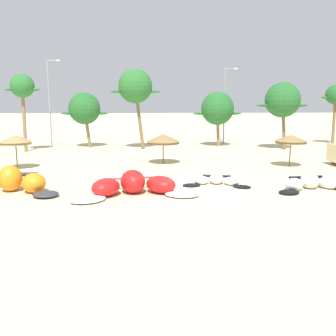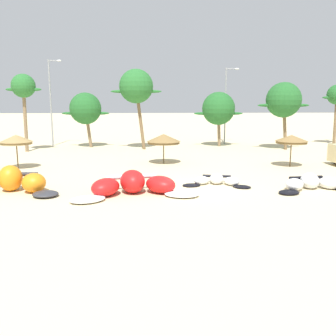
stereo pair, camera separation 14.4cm
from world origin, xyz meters
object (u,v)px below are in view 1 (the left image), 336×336
object	(u,v)px
kite_left	(134,185)
beach_umbrella_near_van	(15,140)
kite_far_left	(8,183)
beach_umbrella_near_palms	(291,139)
palm_center_left	(217,109)
kite_center	(312,183)
palm_center_right	(283,100)
palm_right_of_gap	(336,96)
palm_leftmost	(22,88)
palm_left_of_gap	(135,87)
beach_umbrella_middle	(163,139)
lamppost_west	(50,99)
palm_left	(84,109)
kite_left_of_center	(217,180)
lamppost_west_center	(225,102)

from	to	relation	value
kite_left	beach_umbrella_near_van	world-z (taller)	beach_umbrella_near_van
kite_far_left	beach_umbrella_near_palms	distance (m)	22.30
palm_center_left	kite_center	bearing A→B (deg)	-84.87
palm_center_right	palm_right_of_gap	xyz separation A→B (m)	(8.34, 4.50, 0.52)
kite_left	palm_leftmost	distance (m)	23.84
palm_left_of_gap	palm_right_of_gap	xyz separation A→B (m)	(24.81, 3.43, -0.96)
beach_umbrella_near_palms	palm_center_left	distance (m)	14.82
beach_umbrella_near_van	kite_left	bearing A→B (deg)	-42.03
beach_umbrella_middle	beach_umbrella_near_palms	size ratio (longest dim) A/B	1.11
kite_center	beach_umbrella_near_palms	size ratio (longest dim) A/B	2.05
kite_far_left	kite_left	size ratio (longest dim) A/B	0.91
kite_center	beach_umbrella_near_van	size ratio (longest dim) A/B	1.97
beach_umbrella_middle	palm_leftmost	bearing A→B (deg)	150.03
kite_left	palm_left_of_gap	bearing A→B (deg)	91.17
lamppost_west	palm_right_of_gap	bearing A→B (deg)	-0.72
kite_center	palm_left_of_gap	distance (m)	24.12
kite_center	palm_center_left	xyz separation A→B (m)	(-2.00, 22.33, 4.14)
beach_umbrella_near_palms	palm_center_left	size ratio (longest dim) A/B	0.41
palm_left	palm_center_right	size ratio (longest dim) A/B	0.85
kite_left_of_center	kite_center	distance (m)	6.08
beach_umbrella_near_van	palm_right_of_gap	world-z (taller)	palm_right_of_gap
kite_left	lamppost_west_center	size ratio (longest dim) A/B	0.82
palm_left	lamppost_west	size ratio (longest dim) A/B	0.62
kite_left	lamppost_west	distance (m)	27.25
kite_left	beach_umbrella_middle	bearing A→B (deg)	78.25
kite_center	palm_leftmost	distance (m)	30.93
kite_left_of_center	beach_umbrella_middle	xyz separation A→B (m)	(-3.24, 8.60, 1.94)
beach_umbrella_near_van	palm_center_right	bearing A→B (deg)	22.16
palm_left_of_gap	palm_center_left	xyz separation A→B (m)	(9.77, 2.35, -2.50)
palm_leftmost	palm_center_left	xyz separation A→B (m)	(21.76, 3.61, -2.35)
kite_far_left	palm_leftmost	world-z (taller)	palm_leftmost
kite_left	palm_center_right	distance (m)	25.77
kite_left_of_center	beach_umbrella_middle	world-z (taller)	beach_umbrella_middle
lamppost_west_center	palm_leftmost	bearing A→B (deg)	-165.39
lamppost_west_center	kite_far_left	bearing A→B (deg)	-127.05
kite_center	lamppost_west	xyz separation A→B (m)	(-22.17, 23.84, 5.31)
kite_center	lamppost_west_center	distance (m)	25.25
kite_center	beach_umbrella_near_palms	distance (m)	8.54
lamppost_west_center	palm_center_right	bearing A→B (deg)	-48.13
kite_far_left	palm_center_left	xyz separation A→B (m)	(17.09, 22.13, 3.91)
kite_left_of_center	beach_umbrella_near_van	distance (m)	16.94
palm_left	lamppost_west_center	xyz separation A→B (m)	(17.30, 2.56, 0.75)
palm_leftmost	palm_center_right	xyz separation A→B (m)	(28.46, 0.19, -1.34)
kite_left_of_center	palm_left	world-z (taller)	palm_left
beach_umbrella_middle	palm_left_of_gap	distance (m)	11.18
kite_left_of_center	lamppost_west_center	distance (m)	24.23
beach_umbrella_middle	lamppost_west_center	xyz separation A→B (m)	(8.53, 14.51, 3.09)
palm_leftmost	palm_center_left	size ratio (longest dim) A/B	1.27
palm_leftmost	beach_umbrella_middle	bearing A→B (deg)	-29.97
palm_center_left	palm_right_of_gap	distance (m)	15.16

